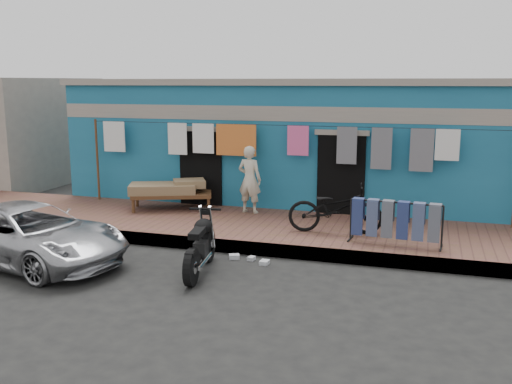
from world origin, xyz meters
name	(u,v)px	position (x,y,z in m)	size (l,w,h in m)	color
ground	(221,281)	(0.00, 0.00, 0.00)	(80.00, 80.00, 0.00)	black
sidewalk	(270,230)	(0.00, 3.00, 0.12)	(28.00, 3.00, 0.25)	brown
curb	(249,248)	(0.00, 1.55, 0.12)	(28.00, 0.10, 0.25)	gray
building	(309,140)	(0.00, 6.99, 1.69)	(12.20, 5.20, 3.36)	#1C5E80
clothesline	(279,146)	(-0.12, 4.25, 1.82)	(10.06, 0.06, 2.10)	brown
car	(29,233)	(-3.70, -0.13, 0.56)	(1.81, 3.97, 1.12)	#B4B5B9
seated_person	(250,180)	(-0.76, 3.95, 1.04)	(0.57, 0.38, 1.59)	beige
bicycle	(335,203)	(1.46, 2.74, 0.86)	(0.67, 1.90, 1.23)	black
motorcycle	(200,244)	(-0.49, 0.27, 0.53)	(0.84, 1.71, 1.06)	black
charpoy	(172,195)	(-2.68, 3.78, 0.59)	(2.21, 1.62, 0.67)	brown
jeans_rack	(395,222)	(2.69, 2.25, 0.68)	(1.82, 0.51, 0.86)	black
litter_a	(234,257)	(-0.19, 1.20, 0.04)	(0.19, 0.15, 0.08)	silver
litter_b	(251,259)	(0.16, 1.20, 0.04)	(0.15, 0.11, 0.08)	silver
litter_c	(264,262)	(0.46, 1.05, 0.04)	(0.19, 0.15, 0.07)	silver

